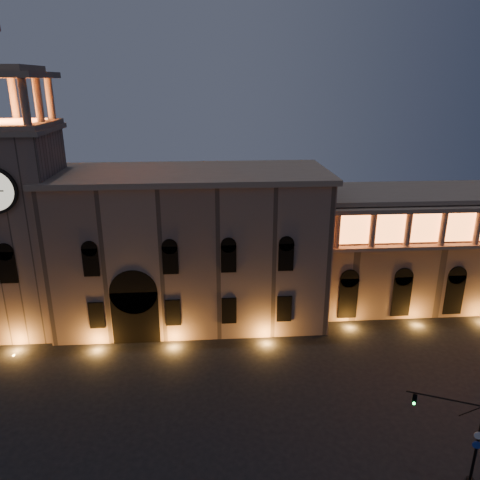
# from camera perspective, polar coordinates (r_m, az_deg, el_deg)

# --- Properties ---
(ground) EXTENTS (160.00, 160.00, 0.00)m
(ground) POSITION_cam_1_polar(r_m,az_deg,el_deg) (39.73, -3.14, -23.95)
(ground) COLOR black
(ground) RESTS_ON ground
(government_building) EXTENTS (30.80, 12.80, 17.60)m
(government_building) POSITION_cam_1_polar(r_m,az_deg,el_deg) (54.26, -6.02, -0.83)
(government_building) COLOR #856757
(government_building) RESTS_ON ground
(clock_tower) EXTENTS (9.80, 9.80, 32.40)m
(clock_tower) POSITION_cam_1_polar(r_m,az_deg,el_deg) (55.99, -25.39, 2.03)
(clock_tower) COLOR #856757
(clock_tower) RESTS_ON ground
(colonnade_wing) EXTENTS (40.60, 11.50, 14.50)m
(colonnade_wing) POSITION_cam_1_polar(r_m,az_deg,el_deg) (65.09, 25.62, -0.60)
(colonnade_wing) COLOR #806252
(colonnade_wing) RESTS_ON ground
(traffic_light) EXTENTS (4.84, 2.33, 7.19)m
(traffic_light) POSITION_cam_1_polar(r_m,az_deg,el_deg) (38.21, 25.66, -20.74)
(traffic_light) COLOR black
(traffic_light) RESTS_ON ground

